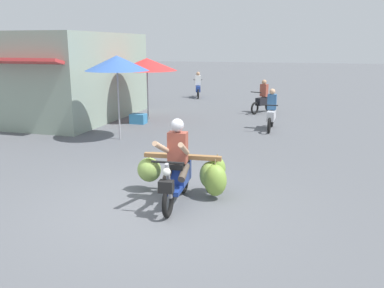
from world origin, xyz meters
The scene contains 9 objects.
ground_plane centered at (0.00, 0.00, 0.00)m, with size 120.00×120.00×0.00m, color #56595E.
motorbike_main_loaded centered at (0.47, 0.63, 0.54)m, with size 1.86×1.84×1.58m.
motorbike_distant_ahead_left centered at (0.68, 11.13, 0.57)m, with size 0.83×1.50×1.40m.
motorbike_distant_ahead_right centered at (1.36, 7.62, 0.57)m, with size 0.50×1.62×1.40m.
motorbike_distant_far_ahead centered at (-3.32, 15.22, 0.57)m, with size 0.66×1.58×1.40m.
shopfront_building centered at (-6.00, 7.77, 1.64)m, with size 3.00×6.62×3.27m.
market_umbrella_near_shop centered at (-3.29, 7.96, 2.13)m, with size 2.25×2.25×2.36m.
market_umbrella_further_along centered at (-2.95, 4.81, 2.31)m, with size 1.90×1.90×2.53m.
produce_crate centered at (-3.44, 7.37, 0.18)m, with size 0.56×0.40×0.36m, color teal.
Camera 1 is at (2.62, -6.42, 2.87)m, focal length 38.45 mm.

